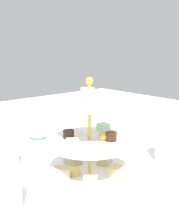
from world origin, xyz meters
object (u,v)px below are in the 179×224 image
at_px(water_glass_short_left, 8,155).
at_px(water_glass_mid_back, 7,190).
at_px(teacup_with_saucer, 38,143).
at_px(butter_knife_right, 95,139).
at_px(water_glass_tall_right, 167,145).
at_px(tiered_serving_stand, 89,149).

bearing_deg(water_glass_short_left, water_glass_mid_back, 65.84).
distance_m(teacup_with_saucer, butter_knife_right, 0.23).
xyz_separation_m(water_glass_tall_right, water_glass_short_left, (0.38, -0.30, -0.02)).
height_order(water_glass_tall_right, water_glass_short_left, water_glass_tall_right).
xyz_separation_m(tiered_serving_stand, water_glass_tall_right, (-0.25, 0.08, -0.03)).
relative_size(teacup_with_saucer, butter_knife_right, 0.53).
relative_size(water_glass_tall_right, water_glass_mid_back, 1.14).
relative_size(butter_knife_right, water_glass_mid_back, 1.76).
bearing_deg(water_glass_short_left, teacup_with_saucer, -158.80).
distance_m(water_glass_tall_right, butter_knife_right, 0.31).
relative_size(teacup_with_saucer, water_glass_mid_back, 0.93).
bearing_deg(teacup_with_saucer, water_glass_short_left, 21.20).
bearing_deg(water_glass_mid_back, butter_knife_right, -154.72).
relative_size(water_glass_tall_right, teacup_with_saucer, 1.23).
distance_m(water_glass_tall_right, teacup_with_saucer, 0.44).
height_order(tiered_serving_stand, butter_knife_right, tiered_serving_stand).
bearing_deg(butter_knife_right, teacup_with_saucer, 23.32).
distance_m(teacup_with_saucer, water_glass_mid_back, 0.36).
bearing_deg(water_glass_tall_right, butter_knife_right, -84.82).
relative_size(water_glass_short_left, teacup_with_saucer, 0.73).
height_order(tiered_serving_stand, water_glass_short_left, tiered_serving_stand).
distance_m(butter_knife_right, water_glass_mid_back, 0.50).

